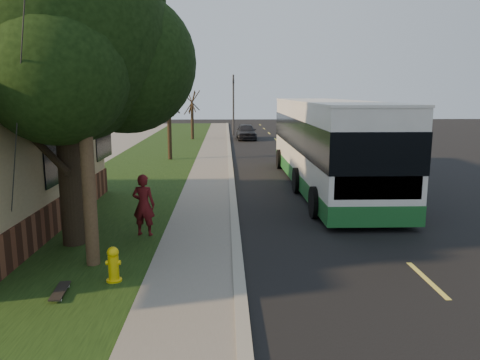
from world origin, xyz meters
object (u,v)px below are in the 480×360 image
bare_tree_near (169,123)px  traffic_signal (233,101)px  skateboarder (144,205)px  distant_car (246,132)px  fire_hydrant (113,264)px  leafy_tree (64,40)px  skateboard_main (60,291)px  bare_tree_far (192,116)px  utility_pole (81,58)px  transit_bus (327,142)px

bare_tree_near → traffic_signal: traffic_signal is taller
skateboarder → distant_car: skateboarder is taller
fire_hydrant → leafy_tree: size_ratio=0.09×
leafy_tree → skateboard_main: (0.67, -3.27, -5.03)m
bare_tree_far → fire_hydrant: bearing=-89.2°
bare_tree_far → utility_pole: bearing=-90.6°
leafy_tree → fire_hydrant: bearing=-59.3°
utility_pole → bare_tree_near: (-0.19, 17.01, -2.48)m
transit_bus → distant_car: bearing=96.9°
bare_tree_far → skateboarder: size_ratio=2.37×
fire_hydrant → bare_tree_far: bare_tree_far is taller
utility_pole → bare_tree_near: bearing=90.7°
traffic_signal → transit_bus: (3.45, -24.11, -1.25)m
fire_hydrant → skateboarder: 3.21m
bare_tree_far → transit_bus: size_ratio=0.30×
leafy_tree → transit_bus: bearing=41.7°
utility_pole → skateboard_main: size_ratio=9.85×
fire_hydrant → transit_bus: (6.55, 9.89, 1.48)m
bare_tree_far → bare_tree_near: bearing=-92.4°
fire_hydrant → leafy_tree: (-1.57, 2.65, 4.73)m
bare_tree_far → traffic_signal: size_ratio=0.73×
leafy_tree → transit_bus: 11.36m
skateboarder → skateboard_main: size_ratio=1.84×
skateboarder → distant_car: 27.26m
bare_tree_far → distant_car: size_ratio=1.03×
transit_bus → fire_hydrant: bearing=-123.5°
leafy_tree → traffic_signal: (4.67, 31.35, -2.00)m
utility_pole → bare_tree_near: utility_pole is taller
traffic_signal → transit_bus: size_ratio=0.41×
bare_tree_far → traffic_signal: traffic_signal is taller
leafy_tree → transit_bus: size_ratio=0.59×
transit_bus → skateboarder: transit_bus is taller
distant_car → fire_hydrant: bearing=-98.8°
skateboarder → distant_car: size_ratio=0.43×
fire_hydrant → skateboarder: (0.10, 3.18, 0.49)m
bare_tree_near → bare_tree_far: size_ratio=1.07×
fire_hydrant → leafy_tree: bearing=120.7°
transit_bus → skateboarder: bearing=-133.9°
traffic_signal → skateboarder: size_ratio=3.24×
traffic_signal → fire_hydrant: bearing=-95.2°
skateboarder → utility_pole: bearing=79.7°
skateboarder → bare_tree_far: bearing=-79.0°
leafy_tree → bare_tree_far: (1.17, 27.35, -3.16)m
fire_hydrant → distant_car: (4.10, 30.14, 0.23)m
fire_hydrant → skateboard_main: size_ratio=0.80×
leafy_tree → distant_car: size_ratio=1.99×
fire_hydrant → bare_tree_near: (-0.90, 18.00, 1.72)m
leafy_tree → traffic_signal: bearing=81.5°
fire_hydrant → bare_tree_far: 30.04m
utility_pole → skateboard_main: bearing=-96.8°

